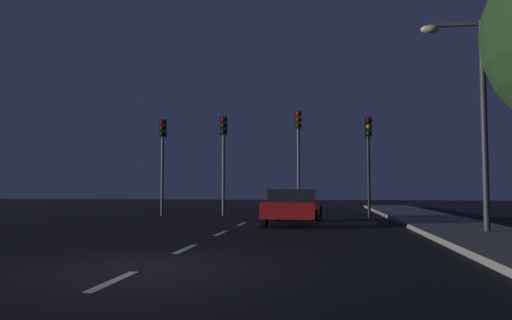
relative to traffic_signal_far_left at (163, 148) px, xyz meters
name	(u,v)px	position (x,y,z in m)	size (l,w,h in m)	color
ground_plane	(225,231)	(4.94, -8.10, -3.41)	(80.00, 80.00, 0.00)	black
sidewalk_curb_right	(472,232)	(12.44, -8.10, -3.34)	(3.00, 40.00, 0.15)	gray
lane_stripe_nearest	(113,281)	(4.94, -16.30, -3.41)	(0.16, 1.60, 0.01)	silver
lane_stripe_second	(186,249)	(4.94, -12.50, -3.41)	(0.16, 1.60, 0.01)	silver
lane_stripe_third	(221,233)	(4.94, -8.70, -3.41)	(0.16, 1.60, 0.01)	silver
lane_stripe_fourth	(242,224)	(4.94, -4.90, -3.41)	(0.16, 1.60, 0.01)	silver
traffic_signal_far_left	(163,148)	(0.00, 0.00, 0.00)	(0.32, 0.38, 4.87)	#4C4C51
traffic_signal_center_left	(224,146)	(3.16, 0.00, 0.05)	(0.32, 0.38, 4.94)	#4C4C51
traffic_signal_center_right	(298,142)	(6.88, 0.00, 0.19)	(0.32, 0.38, 5.16)	#4C4C51
traffic_signal_far_right	(368,147)	(10.21, 0.00, -0.08)	(0.32, 0.38, 4.75)	black
car_stopped_ahead	(293,206)	(6.93, -4.78, -2.71)	(2.15, 4.57, 1.35)	#B21919
street_lamp_right	(473,103)	(12.44, -8.54, 0.47)	(1.83, 0.36, 6.35)	#2D2D30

